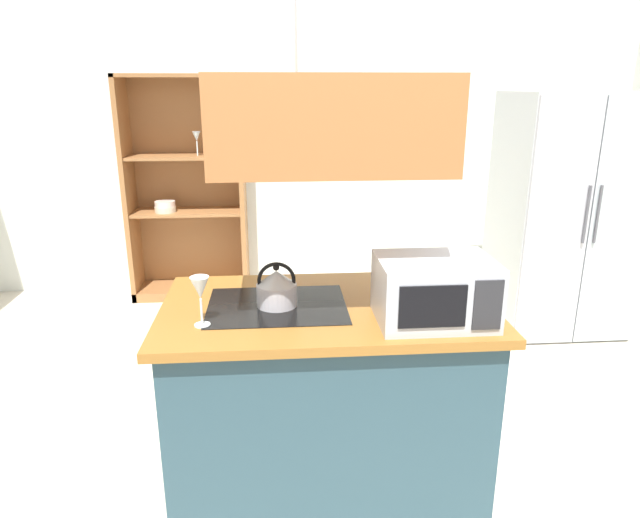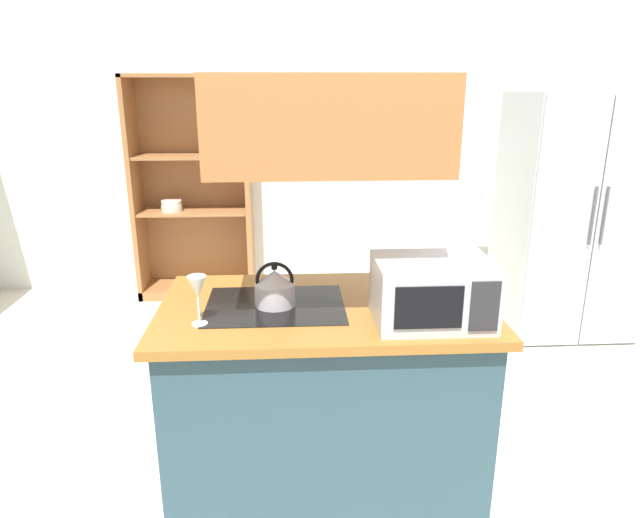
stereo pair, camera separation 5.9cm
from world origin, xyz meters
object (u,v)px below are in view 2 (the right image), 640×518
object	(u,v)px
refrigerator	(569,216)
microwave	(432,291)
dish_cabinet	(194,201)
wine_glass_on_counter	(197,289)
kettle	(275,287)
cutting_board	(427,282)

from	to	relation	value
refrigerator	microwave	size ratio (longest dim) A/B	3.87
dish_cabinet	wine_glass_on_counter	bearing A→B (deg)	-80.64
dish_cabinet	kettle	world-z (taller)	dish_cabinet
wine_glass_on_counter	microwave	bearing A→B (deg)	-1.27
refrigerator	kettle	xyz separation A→B (m)	(-2.15, -1.68, 0.09)
dish_cabinet	microwave	world-z (taller)	dish_cabinet
refrigerator	wine_glass_on_counter	xyz separation A→B (m)	(-2.45, -1.86, 0.16)
refrigerator	wine_glass_on_counter	size ratio (longest dim) A/B	8.64
refrigerator	cutting_board	world-z (taller)	refrigerator
kettle	microwave	bearing A→B (deg)	-18.09
dish_cabinet	cutting_board	bearing A→B (deg)	-57.93
kettle	cutting_board	size ratio (longest dim) A/B	0.58
refrigerator	dish_cabinet	bearing A→B (deg)	161.91
microwave	wine_glass_on_counter	bearing A→B (deg)	178.73
kettle	wine_glass_on_counter	size ratio (longest dim) A/B	0.95
refrigerator	kettle	bearing A→B (deg)	-142.07
refrigerator	cutting_board	xyz separation A→B (m)	(-1.42, -1.43, 0.02)
kettle	wine_glass_on_counter	world-z (taller)	wine_glass_on_counter
refrigerator	microwave	bearing A→B (deg)	-128.85
dish_cabinet	kettle	xyz separation A→B (m)	(0.76, -2.63, 0.14)
wine_glass_on_counter	dish_cabinet	bearing A→B (deg)	99.36
microwave	refrigerator	bearing A→B (deg)	51.15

